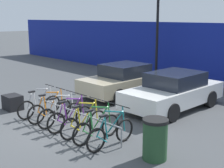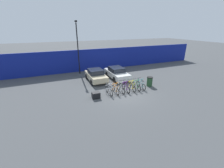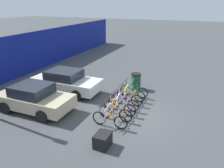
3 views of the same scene
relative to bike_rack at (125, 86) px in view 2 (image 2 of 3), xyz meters
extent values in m
plane|color=#424447|center=(-0.38, -0.68, -0.49)|extent=(120.00, 120.00, 0.00)
cube|color=navy|center=(-0.38, 8.82, 1.06)|extent=(36.00, 0.16, 3.11)
cylinder|color=gray|center=(0.00, 0.00, 0.06)|extent=(4.11, 0.04, 0.04)
cylinder|color=gray|center=(-2.05, 0.00, -0.22)|extent=(0.04, 0.04, 0.55)
cylinder|color=gray|center=(2.05, 0.00, -0.22)|extent=(0.04, 0.04, 0.55)
torus|color=black|center=(-1.80, -0.68, -0.16)|extent=(0.06, 0.66, 0.66)
torus|color=black|center=(-1.80, 0.37, -0.16)|extent=(0.06, 0.66, 0.66)
cylinder|color=#B7B7BC|center=(-1.80, 0.01, 0.16)|extent=(0.60, 0.04, 0.76)
cylinder|color=#B7B7BC|center=(-1.80, -0.05, 0.47)|extent=(0.68, 0.04, 0.16)
cylinder|color=#B7B7BC|center=(-1.80, -0.33, 0.10)|extent=(0.14, 0.04, 0.63)
cylinder|color=#B7B7BC|center=(-1.80, -0.53, 0.12)|extent=(0.32, 0.03, 0.58)
cylinder|color=#B7B7BC|center=(-1.80, -0.48, -0.19)|extent=(0.40, 0.03, 0.08)
cylinder|color=#B7B7BC|center=(-1.80, 0.33, 0.18)|extent=(0.12, 0.04, 0.69)
cylinder|color=black|center=(-1.80, 0.29, 0.55)|extent=(0.52, 0.03, 0.03)
cube|color=black|center=(-1.80, -0.42, 0.44)|extent=(0.10, 0.22, 0.05)
torus|color=black|center=(-1.14, -0.68, -0.16)|extent=(0.06, 0.66, 0.66)
torus|color=black|center=(-1.14, 0.37, -0.16)|extent=(0.06, 0.66, 0.66)
cylinder|color=orange|center=(-1.14, 0.01, 0.16)|extent=(0.60, 0.04, 0.76)
cylinder|color=orange|center=(-1.14, -0.05, 0.47)|extent=(0.68, 0.04, 0.16)
cylinder|color=orange|center=(-1.14, -0.33, 0.10)|extent=(0.14, 0.04, 0.63)
cylinder|color=orange|center=(-1.14, -0.53, 0.12)|extent=(0.32, 0.03, 0.58)
cylinder|color=orange|center=(-1.14, -0.48, -0.19)|extent=(0.40, 0.03, 0.08)
cylinder|color=orange|center=(-1.14, 0.33, 0.18)|extent=(0.12, 0.04, 0.69)
cylinder|color=black|center=(-1.14, 0.29, 0.55)|extent=(0.52, 0.03, 0.03)
cube|color=black|center=(-1.14, -0.42, 0.44)|extent=(0.10, 0.22, 0.05)
torus|color=black|center=(-0.54, -0.68, -0.16)|extent=(0.06, 0.66, 0.66)
torus|color=black|center=(-0.54, 0.37, -0.16)|extent=(0.06, 0.66, 0.66)
cylinder|color=silver|center=(-0.54, 0.01, 0.16)|extent=(0.60, 0.04, 0.76)
cylinder|color=silver|center=(-0.54, -0.05, 0.47)|extent=(0.68, 0.04, 0.16)
cylinder|color=silver|center=(-0.54, -0.33, 0.10)|extent=(0.14, 0.04, 0.63)
cylinder|color=silver|center=(-0.54, -0.53, 0.12)|extent=(0.32, 0.03, 0.58)
cylinder|color=silver|center=(-0.54, -0.48, -0.19)|extent=(0.40, 0.03, 0.08)
cylinder|color=silver|center=(-0.54, 0.33, 0.18)|extent=(0.12, 0.04, 0.69)
cylinder|color=black|center=(-0.54, 0.29, 0.55)|extent=(0.52, 0.03, 0.03)
cube|color=black|center=(-0.54, -0.42, 0.44)|extent=(0.10, 0.22, 0.05)
torus|color=black|center=(0.00, -0.68, -0.16)|extent=(0.06, 0.66, 0.66)
torus|color=black|center=(0.00, 0.37, -0.16)|extent=(0.06, 0.66, 0.66)
cylinder|color=#752D99|center=(0.00, 0.01, 0.16)|extent=(0.60, 0.04, 0.76)
cylinder|color=#752D99|center=(0.00, -0.05, 0.47)|extent=(0.68, 0.04, 0.16)
cylinder|color=#752D99|center=(0.00, -0.33, 0.10)|extent=(0.14, 0.04, 0.63)
cylinder|color=#752D99|center=(0.00, -0.53, 0.12)|extent=(0.32, 0.03, 0.58)
cylinder|color=#752D99|center=(0.00, -0.48, -0.19)|extent=(0.40, 0.03, 0.08)
cylinder|color=#752D99|center=(0.00, 0.33, 0.18)|extent=(0.12, 0.04, 0.69)
cylinder|color=black|center=(0.00, 0.29, 0.55)|extent=(0.52, 0.03, 0.03)
cube|color=black|center=(0.00, -0.42, 0.44)|extent=(0.10, 0.22, 0.05)
torus|color=black|center=(0.67, -0.68, -0.16)|extent=(0.06, 0.66, 0.66)
torus|color=black|center=(0.67, 0.37, -0.16)|extent=(0.06, 0.66, 0.66)
cylinder|color=yellow|center=(0.67, 0.01, 0.16)|extent=(0.60, 0.04, 0.76)
cylinder|color=yellow|center=(0.67, -0.05, 0.47)|extent=(0.68, 0.04, 0.16)
cylinder|color=yellow|center=(0.67, -0.33, 0.10)|extent=(0.14, 0.04, 0.63)
cylinder|color=yellow|center=(0.67, -0.53, 0.12)|extent=(0.32, 0.03, 0.58)
cylinder|color=yellow|center=(0.67, -0.48, -0.19)|extent=(0.40, 0.03, 0.08)
cylinder|color=yellow|center=(0.67, 0.33, 0.18)|extent=(0.12, 0.04, 0.69)
cylinder|color=black|center=(0.67, 0.29, 0.55)|extent=(0.52, 0.03, 0.03)
cube|color=black|center=(0.67, -0.42, 0.44)|extent=(0.10, 0.22, 0.05)
torus|color=black|center=(1.23, -0.68, -0.16)|extent=(0.06, 0.66, 0.66)
torus|color=black|center=(1.23, 0.37, -0.16)|extent=(0.06, 0.66, 0.66)
cylinder|color=#288438|center=(1.23, 0.01, 0.16)|extent=(0.60, 0.04, 0.76)
cylinder|color=#288438|center=(1.23, -0.05, 0.47)|extent=(0.68, 0.04, 0.16)
cylinder|color=#288438|center=(1.23, -0.33, 0.10)|extent=(0.14, 0.04, 0.63)
cylinder|color=#288438|center=(1.23, -0.53, 0.12)|extent=(0.32, 0.03, 0.58)
cylinder|color=#288438|center=(1.23, -0.48, -0.19)|extent=(0.40, 0.03, 0.08)
cylinder|color=#288438|center=(1.23, 0.33, 0.18)|extent=(0.12, 0.04, 0.69)
cylinder|color=black|center=(1.23, 0.29, 0.55)|extent=(0.52, 0.03, 0.03)
cube|color=black|center=(1.23, -0.42, 0.44)|extent=(0.10, 0.22, 0.05)
torus|color=black|center=(1.80, -0.68, -0.16)|extent=(0.06, 0.66, 0.66)
torus|color=black|center=(1.80, 0.37, -0.16)|extent=(0.06, 0.66, 0.66)
cylinder|color=#197A7F|center=(1.80, 0.01, 0.16)|extent=(0.60, 0.04, 0.76)
cylinder|color=#197A7F|center=(1.80, -0.05, 0.47)|extent=(0.68, 0.04, 0.16)
cylinder|color=#197A7F|center=(1.80, -0.33, 0.10)|extent=(0.14, 0.04, 0.63)
cylinder|color=#197A7F|center=(1.80, -0.53, 0.12)|extent=(0.32, 0.03, 0.58)
cylinder|color=#197A7F|center=(1.80, -0.48, -0.19)|extent=(0.40, 0.03, 0.08)
cylinder|color=#197A7F|center=(1.80, 0.33, 0.18)|extent=(0.12, 0.04, 0.69)
cylinder|color=black|center=(1.80, 0.29, 0.55)|extent=(0.52, 0.03, 0.03)
cube|color=black|center=(1.80, -0.42, 0.44)|extent=(0.10, 0.22, 0.05)
cube|color=#C1B28E|center=(-1.80, 4.03, 0.07)|extent=(1.80, 3.94, 0.62)
cube|color=#1E232D|center=(-1.80, 4.13, 0.64)|extent=(1.58, 1.81, 0.52)
cylinder|color=black|center=(-2.66, 5.18, -0.17)|extent=(0.20, 0.64, 0.64)
cylinder|color=black|center=(-0.95, 5.18, -0.17)|extent=(0.20, 0.64, 0.64)
cylinder|color=black|center=(-2.66, 2.89, -0.17)|extent=(0.20, 0.64, 0.64)
cylinder|color=black|center=(-0.95, 2.89, -0.17)|extent=(0.20, 0.64, 0.64)
cube|color=silver|center=(0.90, 3.94, 0.07)|extent=(1.80, 4.30, 0.62)
cube|color=#1E232D|center=(0.90, 4.05, 0.64)|extent=(1.58, 1.98, 0.52)
cylinder|color=black|center=(0.05, 5.19, -0.17)|extent=(0.20, 0.64, 0.64)
cylinder|color=black|center=(1.76, 5.19, -0.17)|extent=(0.20, 0.64, 0.64)
cylinder|color=black|center=(0.05, 2.69, -0.17)|extent=(0.20, 0.64, 0.64)
cylinder|color=black|center=(1.76, 2.69, -0.17)|extent=(0.20, 0.64, 0.64)
cylinder|color=black|center=(-2.98, 7.83, 2.81)|extent=(0.14, 0.14, 6.60)
cube|color=black|center=(-2.98, 7.83, 6.26)|extent=(0.24, 0.44, 0.20)
cylinder|color=#234728|center=(3.08, 0.12, -0.02)|extent=(0.60, 0.60, 0.95)
cylinder|color=black|center=(3.08, 0.12, 0.50)|extent=(0.63, 0.63, 0.08)
cube|color=black|center=(-3.21, -0.46, -0.22)|extent=(0.70, 0.56, 0.55)
camera|label=1|loc=(7.48, -5.55, 2.95)|focal=50.00mm
camera|label=2|loc=(-6.69, -12.39, 5.58)|focal=24.00mm
camera|label=3|loc=(-9.65, -3.54, 4.82)|focal=35.00mm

